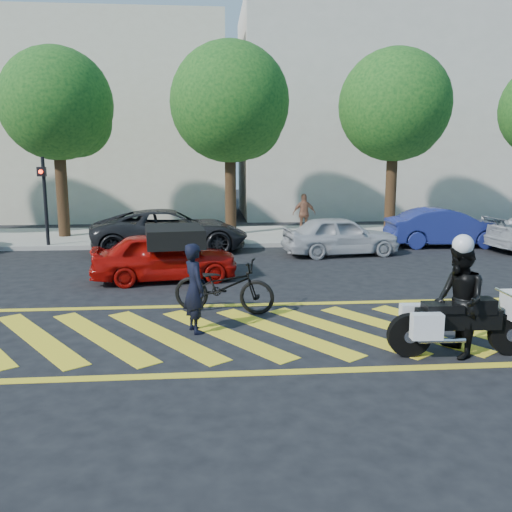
{
  "coord_description": "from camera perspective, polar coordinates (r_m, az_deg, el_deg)",
  "views": [
    {
      "loc": [
        -0.81,
        -9.52,
        3.18
      ],
      "look_at": [
        0.17,
        2.11,
        1.05
      ],
      "focal_mm": 38.0,
      "sensor_mm": 36.0,
      "label": 1
    }
  ],
  "objects": [
    {
      "name": "ground",
      "position": [
        10.07,
        0.02,
        -8.07
      ],
      "size": [
        90.0,
        90.0,
        0.0
      ],
      "primitive_type": "plane",
      "color": "black",
      "rests_on": "ground"
    },
    {
      "name": "crosswalk",
      "position": [
        10.06,
        -0.2,
        -8.05
      ],
      "size": [
        12.33,
        4.0,
        0.01
      ],
      "color": "yellow",
      "rests_on": "ground"
    },
    {
      "name": "tree_center",
      "position": [
        21.69,
        -2.43,
        15.41
      ],
      "size": [
        4.6,
        4.6,
        7.56
      ],
      "color": "black",
      "rests_on": "ground"
    },
    {
      "name": "police_motorcycle",
      "position": [
        9.38,
        20.55,
        -6.48
      ],
      "size": [
        2.39,
        0.77,
        1.05
      ],
      "rotation": [
        0.0,
        0.0,
        -0.03
      ],
      "color": "black",
      "rests_on": "ground"
    },
    {
      "name": "parked_mid_right",
      "position": [
        18.01,
        8.89,
        2.14
      ],
      "size": [
        3.97,
        2.02,
        1.3
      ],
      "primitive_type": "imported",
      "rotation": [
        0.0,
        0.0,
        1.7
      ],
      "color": "#B2B3B6",
      "rests_on": "ground"
    },
    {
      "name": "red_convertible",
      "position": [
        14.29,
        -9.59,
        -0.04
      ],
      "size": [
        3.93,
        2.02,
        1.28
      ],
      "primitive_type": "imported",
      "rotation": [
        0.0,
        0.0,
        1.71
      ],
      "color": "#AF0C08",
      "rests_on": "ground"
    },
    {
      "name": "tree_right",
      "position": [
        22.9,
        14.62,
        14.7
      ],
      "size": [
        4.4,
        4.4,
        7.41
      ],
      "color": "black",
      "rests_on": "ground"
    },
    {
      "name": "building_right",
      "position": [
        32.14,
        13.37,
        14.22
      ],
      "size": [
        16.0,
        8.0,
        11.0
      ],
      "primitive_type": "cube",
      "color": "beige",
      "rests_on": "ground"
    },
    {
      "name": "tree_left",
      "position": [
        22.36,
        -19.87,
        14.41
      ],
      "size": [
        4.2,
        4.2,
        7.26
      ],
      "color": "black",
      "rests_on": "ground"
    },
    {
      "name": "parked_mid_left",
      "position": [
        18.6,
        -9.02,
        2.65
      ],
      "size": [
        5.49,
        3.04,
        1.46
      ],
      "primitive_type": "imported",
      "rotation": [
        0.0,
        0.0,
        1.69
      ],
      "color": "black",
      "rests_on": "ground"
    },
    {
      "name": "officer_bike",
      "position": [
        9.96,
        -6.47,
        -3.38
      ],
      "size": [
        0.59,
        0.71,
        1.66
      ],
      "primitive_type": "imported",
      "rotation": [
        0.0,
        0.0,
        1.95
      ],
      "color": "black",
      "rests_on": "ground"
    },
    {
      "name": "bicycle",
      "position": [
        11.22,
        -3.41,
        -3.18
      ],
      "size": [
        2.25,
        1.32,
        1.12
      ],
      "primitive_type": "imported",
      "rotation": [
        0.0,
        0.0,
        1.28
      ],
      "color": "black",
      "rests_on": "ground"
    },
    {
      "name": "pedestrian_right",
      "position": [
        21.95,
        5.09,
        4.47
      ],
      "size": [
        0.94,
        0.41,
        1.6
      ],
      "primitive_type": "imported",
      "rotation": [
        0.0,
        0.0,
        3.16
      ],
      "color": "#955E43",
      "rests_on": "sidewalk"
    },
    {
      "name": "building_left",
      "position": [
        31.41,
        -18.57,
        13.15
      ],
      "size": [
        16.0,
        8.0,
        10.0
      ],
      "primitive_type": "cube",
      "color": "beige",
      "rests_on": "ground"
    },
    {
      "name": "officer_moto",
      "position": [
        9.28,
        20.61,
        -4.43
      ],
      "size": [
        0.73,
        0.92,
        1.84
      ],
      "primitive_type": "imported",
      "rotation": [
        0.0,
        0.0,
        -1.61
      ],
      "color": "black",
      "rests_on": "ground"
    },
    {
      "name": "sidewalk",
      "position": [
        21.76,
        -2.66,
        2.13
      ],
      "size": [
        60.0,
        5.0,
        0.15
      ],
      "primitive_type": "cube",
      "color": "#9E998E",
      "rests_on": "ground"
    },
    {
      "name": "signal_pole",
      "position": [
        20.12,
        -21.38,
        6.05
      ],
      "size": [
        0.28,
        0.43,
        3.2
      ],
      "color": "black",
      "rests_on": "ground"
    },
    {
      "name": "parked_right",
      "position": [
        20.69,
        19.35,
        2.85
      ],
      "size": [
        4.25,
        1.65,
        1.38
      ],
      "primitive_type": "imported",
      "rotation": [
        0.0,
        0.0,
        1.53
      ],
      "color": "navy",
      "rests_on": "ground"
    }
  ]
}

